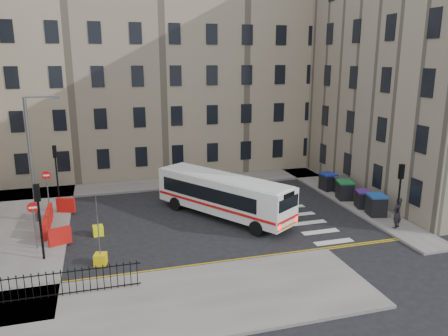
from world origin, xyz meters
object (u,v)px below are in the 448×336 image
wheelie_bin_c (345,190)px  pedestrian (397,213)px  bollard_chevron (101,259)px  wheelie_bin_b (363,199)px  bollard_yellow (98,231)px  streetlamp (31,158)px  wheelie_bin_a (376,205)px  wheelie_bin_d (342,185)px  bus (223,194)px  wheelie_bin_e (328,181)px

wheelie_bin_c → pedestrian: (0.02, -6.00, 0.28)m
pedestrian → bollard_chevron: bearing=-24.7°
bollard_chevron → wheelie_bin_b: bearing=11.7°
wheelie_bin_c → bollard_yellow: size_ratio=2.45×
streetlamp → wheelie_bin_a: size_ratio=5.44×
wheelie_bin_d → pedestrian: 7.46m
bollard_yellow → bus: bearing=6.7°
streetlamp → bollard_chevron: (3.87, -7.20, -4.04)m
wheelie_bin_a → wheelie_bin_d: (0.44, 5.08, -0.09)m
wheelie_bin_e → streetlamp: bearing=178.5°
wheelie_bin_e → bollard_yellow: 18.34m
wheelie_bin_d → wheelie_bin_b: bearing=-95.5°
pedestrian → streetlamp: bearing=-42.9°
streetlamp → bollard_chevron: size_ratio=13.57×
streetlamp → wheelie_bin_b: size_ratio=6.13×
wheelie_bin_b → wheelie_bin_a: bearing=-76.3°
bus → wheelie_bin_d: size_ratio=7.88×
wheelie_bin_b → wheelie_bin_e: wheelie_bin_e is taller
wheelie_bin_c → bollard_chevron: (-17.77, -5.77, -0.55)m
wheelie_bin_e → bollard_chevron: size_ratio=2.25×
bollard_yellow → wheelie_bin_c: bearing=5.5°
streetlamp → bollard_yellow: (3.78, -3.14, -4.04)m
wheelie_bin_d → pedestrian: pedestrian is taller
streetlamp → wheelie_bin_b: streetlamp is taller
bus → wheelie_bin_e: bus is taller
bus → wheelie_bin_c: bus is taller
bollard_yellow → bollard_chevron: (0.09, -4.06, 0.00)m
bus → wheelie_bin_b: (9.94, -1.29, -0.84)m
wheelie_bin_e → wheelie_bin_b: bearing=-91.2°
wheelie_bin_e → pedestrian: 8.50m
wheelie_bin_b → wheelie_bin_e: 4.55m
wheelie_bin_c → pedestrian: pedestrian is taller
wheelie_bin_a → wheelie_bin_d: bearing=97.2°
bus → pedestrian: size_ratio=4.98×
pedestrian → bollard_yellow: pedestrian is taller
streetlamp → bus: bearing=-10.4°
wheelie_bin_d → bollard_chevron: bearing=-157.6°
wheelie_bin_e → bollard_yellow: wheelie_bin_e is taller
bus → wheelie_bin_d: 10.59m
bollard_yellow → bollard_chevron: size_ratio=1.00×
wheelie_bin_d → wheelie_bin_a: bearing=-93.9°
bus → bollard_yellow: (-8.15, -0.96, -1.31)m
streetlamp → wheelie_bin_a: streetlamp is taller
wheelie_bin_a → wheelie_bin_c: (-0.19, 3.65, -0.02)m
wheelie_bin_a → wheelie_bin_b: 1.61m
wheelie_bin_c → streetlamp: bearing=-170.7°
streetlamp → bus: size_ratio=0.83×
streetlamp → wheelie_bin_e: size_ratio=6.03×
wheelie_bin_b → wheelie_bin_e: (-0.25, 4.55, 0.06)m
wheelie_bin_a → bollard_chevron: size_ratio=2.49×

